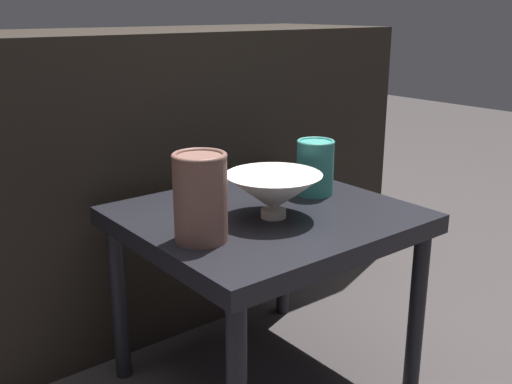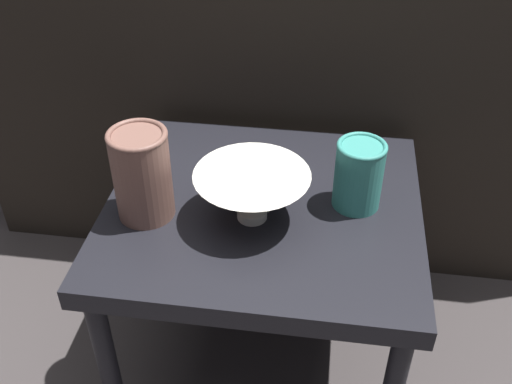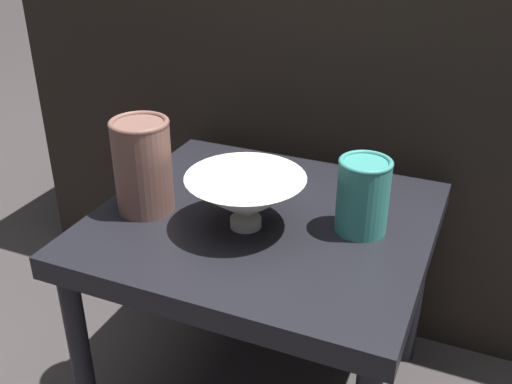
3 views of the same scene
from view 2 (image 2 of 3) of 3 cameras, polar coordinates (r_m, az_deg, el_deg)
name	(u,v)px [view 2 (image 2 of 3)]	position (r m, az deg, el deg)	size (l,w,h in m)	color
ground_plane	(262,350)	(1.39, 0.57, -14.79)	(8.00, 8.00, 0.00)	#383333
table	(263,224)	(1.12, 0.69, -3.10)	(0.57, 0.52, 0.42)	black
couch_backdrop	(291,81)	(1.57, 3.38, 10.54)	(1.50, 0.50, 0.78)	black
bowl	(252,193)	(1.02, -0.38, -0.09)	(0.20, 0.20, 0.09)	silver
vase_textured_left	(142,173)	(1.03, -10.82, 1.76)	(0.10, 0.10, 0.17)	brown
vase_colorful_right	(359,174)	(1.06, 9.76, 1.70)	(0.09, 0.09, 0.13)	teal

